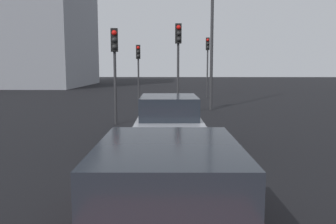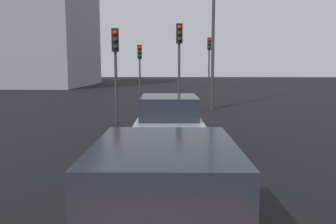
{
  "view_description": "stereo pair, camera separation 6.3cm",
  "coord_description": "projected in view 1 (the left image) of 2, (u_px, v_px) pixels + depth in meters",
  "views": [
    {
      "loc": [
        0.46,
        -0.2,
        2.31
      ],
      "look_at": [
        9.89,
        -0.07,
        1.09
      ],
      "focal_mm": 37.38,
      "sensor_mm": 36.0,
      "label": 1
    },
    {
      "loc": [
        0.46,
        -0.27,
        2.31
      ],
      "look_at": [
        9.89,
        -0.07,
        1.09
      ],
      "focal_mm": 37.38,
      "sensor_mm": 36.0,
      "label": 2
    }
  ],
  "objects": [
    {
      "name": "building_facade_left",
      "position": [
        39.0,
        28.0,
        42.1
      ],
      "size": [
        15.92,
        11.04,
        14.01
      ],
      "primitive_type": "cube",
      "color": "gray",
      "rests_on": "ground_plane"
    },
    {
      "name": "traffic_light_near_right",
      "position": [
        115.0,
        56.0,
        13.7
      ],
      "size": [
        0.33,
        0.31,
        3.79
      ],
      "rotation": [
        0.0,
        0.0,
        3.29
      ],
      "color": "#2D2D30",
      "rests_on": "ground_plane"
    },
    {
      "name": "traffic_light_far_right",
      "position": [
        178.0,
        50.0,
        16.19
      ],
      "size": [
        0.32,
        0.3,
        4.28
      ],
      "rotation": [
        0.0,
        0.0,
        3.22
      ],
      "color": "#2D2D30",
      "rests_on": "ground_plane"
    },
    {
      "name": "street_lamp_kerbside",
      "position": [
        212.0,
        9.0,
        18.13
      ],
      "size": [
        0.56,
        0.36,
        9.2
      ],
      "color": "#2D2D30",
      "rests_on": "ground_plane"
    },
    {
      "name": "car_silver_lead",
      "position": [
        169.0,
        123.0,
        9.92
      ],
      "size": [
        4.59,
        2.05,
        1.5
      ],
      "rotation": [
        0.0,
        0.0,
        0.02
      ],
      "color": "#A8AAB2",
      "rests_on": "ground_plane"
    },
    {
      "name": "traffic_light_near_left",
      "position": [
        208.0,
        55.0,
        25.71
      ],
      "size": [
        0.33,
        0.3,
        4.43
      ],
      "rotation": [
        0.0,
        0.0,
        3.02
      ],
      "color": "#2D2D30",
      "rests_on": "ground_plane"
    },
    {
      "name": "car_red_second",
      "position": [
        168.0,
        205.0,
        4.03
      ],
      "size": [
        4.67,
        2.01,
        1.48
      ],
      "rotation": [
        0.0,
        0.0,
        0.01
      ],
      "color": "maroon",
      "rests_on": "ground_plane"
    },
    {
      "name": "traffic_light_far_left",
      "position": [
        138.0,
        61.0,
        22.75
      ],
      "size": [
        0.32,
        0.29,
        3.72
      ],
      "rotation": [
        0.0,
        0.0,
        3.21
      ],
      "color": "#2D2D30",
      "rests_on": "ground_plane"
    }
  ]
}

